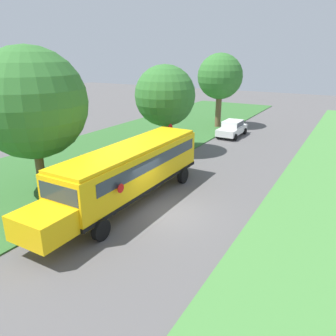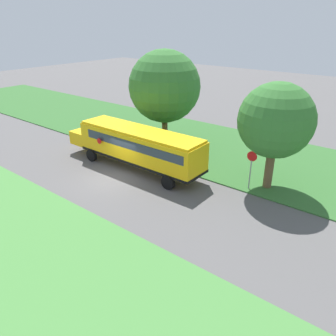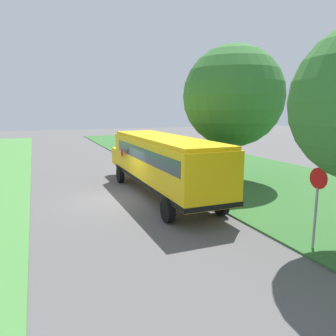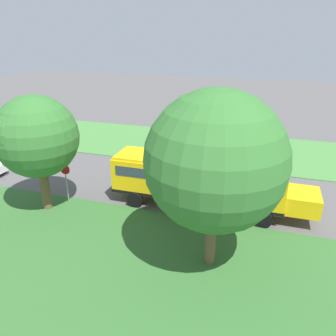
{
  "view_description": "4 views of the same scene",
  "coord_description": "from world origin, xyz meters",
  "px_view_note": "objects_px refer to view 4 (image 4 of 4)",
  "views": [
    {
      "loc": [
        7.74,
        -13.31,
        7.88
      ],
      "look_at": [
        -1.83,
        3.28,
        1.17
      ],
      "focal_mm": 35.0,
      "sensor_mm": 36.0,
      "label": 1
    },
    {
      "loc": [
        14.21,
        16.3,
        10.48
      ],
      "look_at": [
        -1.51,
        3.91,
        1.4
      ],
      "focal_mm": 35.0,
      "sensor_mm": 36.0,
      "label": 2
    },
    {
      "loc": [
        3.57,
        15.96,
        4.55
      ],
      "look_at": [
        -2.29,
        1.57,
        1.74
      ],
      "focal_mm": 35.0,
      "sensor_mm": 36.0,
      "label": 3
    },
    {
      "loc": [
        -20.61,
        -3.3,
        10.38
      ],
      "look_at": [
        0.14,
        3.16,
        1.24
      ],
      "focal_mm": 35.0,
      "sensor_mm": 36.0,
      "label": 4
    }
  ],
  "objects_px": {
    "oak_tree_beside_bus": "(213,160)",
    "oak_tree_roadside_mid": "(34,137)",
    "school_bus": "(201,179)",
    "stop_sign": "(66,179)"
  },
  "relations": [
    {
      "from": "school_bus",
      "to": "oak_tree_beside_bus",
      "type": "xyz_separation_m",
      "value": [
        -5.35,
        -1.48,
        3.45
      ]
    },
    {
      "from": "school_bus",
      "to": "oak_tree_roadside_mid",
      "type": "bearing_deg",
      "value": 109.66
    },
    {
      "from": "oak_tree_roadside_mid",
      "to": "stop_sign",
      "type": "height_order",
      "value": "oak_tree_roadside_mid"
    },
    {
      "from": "oak_tree_beside_bus",
      "to": "stop_sign",
      "type": "bearing_deg",
      "value": 71.67
    },
    {
      "from": "oak_tree_roadside_mid",
      "to": "stop_sign",
      "type": "distance_m",
      "value": 3.39
    },
    {
      "from": "oak_tree_beside_bus",
      "to": "oak_tree_roadside_mid",
      "type": "bearing_deg",
      "value": 79.02
    },
    {
      "from": "school_bus",
      "to": "oak_tree_beside_bus",
      "type": "distance_m",
      "value": 6.54
    },
    {
      "from": "stop_sign",
      "to": "oak_tree_beside_bus",
      "type": "bearing_deg",
      "value": -108.33
    },
    {
      "from": "oak_tree_beside_bus",
      "to": "stop_sign",
      "type": "xyz_separation_m",
      "value": [
        3.23,
        9.74,
        -3.64
      ]
    },
    {
      "from": "oak_tree_beside_bus",
      "to": "oak_tree_roadside_mid",
      "type": "height_order",
      "value": "oak_tree_beside_bus"
    }
  ]
}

